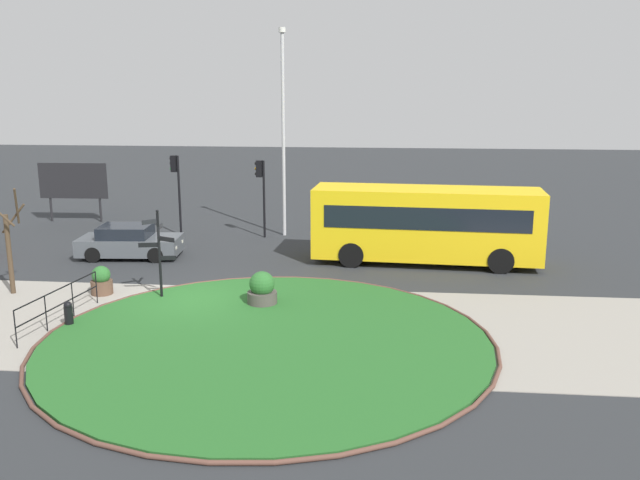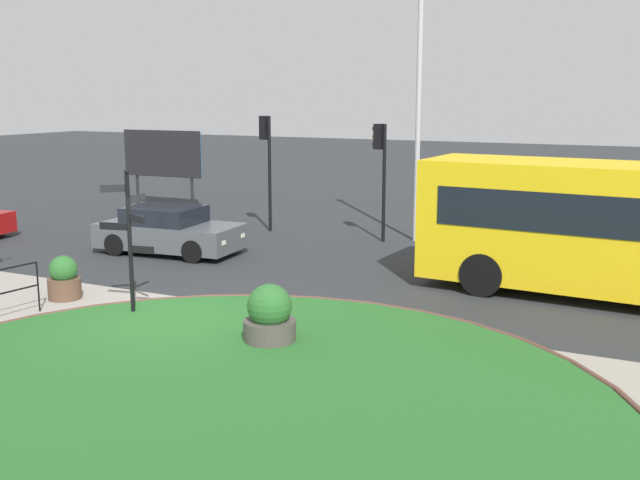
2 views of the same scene
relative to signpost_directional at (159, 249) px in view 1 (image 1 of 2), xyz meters
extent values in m
plane|color=#282B2D|center=(1.05, -0.11, -1.76)|extent=(120.00, 120.00, 0.00)
cube|color=gray|center=(1.05, -2.27, -1.75)|extent=(32.00, 7.70, 0.02)
cylinder|color=#235B23|center=(4.21, -3.52, -1.71)|extent=(12.49, 12.49, 0.10)
torus|color=brown|center=(4.21, -3.52, -1.70)|extent=(12.80, 12.80, 0.11)
cylinder|color=black|center=(0.00, 0.00, -0.27)|extent=(0.09, 0.09, 2.97)
sphere|color=black|center=(0.00, 0.00, 1.26)|extent=(0.10, 0.10, 0.10)
cube|color=black|center=(-0.22, -0.19, 0.94)|extent=(0.40, 0.35, 0.15)
cube|color=black|center=(-0.03, 0.33, 0.68)|extent=(0.09, 0.56, 0.15)
cube|color=black|center=(0.33, -0.14, 0.35)|extent=(0.58, 0.28, 0.15)
cube|color=black|center=(-0.35, -0.07, 0.13)|extent=(0.62, 0.15, 0.15)
cube|color=black|center=(0.29, 0.06, -0.33)|extent=(0.49, 0.13, 0.15)
cylinder|color=black|center=(-1.87, -2.88, -1.45)|extent=(0.26, 0.26, 0.63)
sphere|color=black|center=(-1.87, -2.88, -1.09)|extent=(0.24, 0.24, 0.24)
cube|color=black|center=(-2.23, -2.67, -0.67)|extent=(0.56, 4.02, 0.03)
cube|color=black|center=(-2.23, -2.67, -1.16)|extent=(0.56, 4.02, 0.03)
cylinder|color=black|center=(-1.97, -0.67, -1.21)|extent=(0.04, 0.04, 1.09)
cylinder|color=black|center=(-2.14, -2.01, -1.21)|extent=(0.04, 0.04, 1.09)
cylinder|color=black|center=(-2.32, -3.34, -1.21)|extent=(0.04, 0.04, 1.09)
cylinder|color=black|center=(-2.49, -4.68, -1.21)|extent=(0.04, 0.04, 1.09)
cube|color=yellow|center=(9.10, 5.72, -0.09)|extent=(9.15, 2.99, 2.78)
cube|color=black|center=(9.18, 6.94, 0.30)|extent=(7.91, 0.53, 0.88)
cube|color=black|center=(9.02, 4.49, 0.30)|extent=(7.91, 0.53, 0.88)
cube|color=black|center=(13.61, 5.43, 0.05)|extent=(0.15, 1.99, 1.10)
cube|color=black|center=(13.61, 5.43, 1.08)|extent=(0.11, 1.33, 0.28)
cylinder|color=black|center=(12.05, 6.64, -1.26)|extent=(1.02, 0.36, 1.00)
cylinder|color=black|center=(11.90, 4.42, -1.26)|extent=(1.02, 0.36, 1.00)
cylinder|color=black|center=(6.29, 7.01, -1.26)|extent=(1.02, 0.36, 1.00)
cylinder|color=black|center=(6.15, 4.79, -1.26)|extent=(1.02, 0.36, 1.00)
cube|color=#474C51|center=(-3.18, 5.48, -1.23)|extent=(4.28, 2.21, 0.70)
cube|color=black|center=(-3.34, 5.47, -0.64)|extent=(2.17, 1.83, 0.49)
cube|color=#EAEACC|center=(-1.14, 6.21, -1.20)|extent=(0.04, 0.20, 0.12)
cube|color=#EAEACC|center=(-1.06, 5.07, -1.20)|extent=(0.04, 0.20, 0.12)
cylinder|color=black|center=(-1.96, 6.45, -1.44)|extent=(0.66, 0.27, 0.64)
cylinder|color=black|center=(-1.83, 4.71, -1.44)|extent=(0.66, 0.27, 0.64)
cylinder|color=black|center=(-4.52, 6.25, -1.44)|extent=(0.66, 0.27, 0.64)
cylinder|color=black|center=(-4.39, 4.51, -1.44)|extent=(0.66, 0.27, 0.64)
cylinder|color=black|center=(1.75, 9.85, 0.07)|extent=(0.11, 0.11, 3.66)
cube|color=black|center=(1.55, 9.88, 1.52)|extent=(0.30, 0.30, 0.78)
sphere|color=black|center=(1.40, 9.90, 1.76)|extent=(0.16, 0.16, 0.16)
sphere|color=#F2A519|center=(1.40, 9.90, 1.52)|extent=(0.16, 0.16, 0.16)
sphere|color=black|center=(1.40, 9.90, 1.27)|extent=(0.16, 0.16, 0.16)
cylinder|color=black|center=(-2.35, 9.89, 0.17)|extent=(0.11, 0.11, 3.85)
cube|color=black|center=(-2.56, 9.94, 1.71)|extent=(0.31, 0.31, 0.78)
sphere|color=black|center=(-2.70, 9.97, 1.95)|extent=(0.16, 0.16, 0.16)
sphere|color=black|center=(-2.70, 9.97, 1.71)|extent=(0.16, 0.16, 0.16)
sphere|color=green|center=(-2.70, 9.97, 1.46)|extent=(0.16, 0.16, 0.16)
cylinder|color=#B7B7BC|center=(2.63, 10.41, 2.95)|extent=(0.16, 0.16, 9.42)
cylinder|color=silver|center=(2.63, 10.41, 7.78)|extent=(0.32, 0.32, 0.22)
cylinder|color=black|center=(-10.30, 12.69, -0.66)|extent=(0.12, 0.12, 2.19)
cylinder|color=black|center=(-7.61, 12.78, -0.66)|extent=(0.12, 0.12, 2.19)
cube|color=#1E66B2|center=(-8.96, 12.74, 0.43)|extent=(3.59, 0.24, 1.77)
cube|color=black|center=(-8.96, 12.67, 0.43)|extent=(3.69, 0.15, 1.87)
cylinder|color=#47423D|center=(3.51, -0.37, -1.52)|extent=(0.97, 0.97, 0.48)
sphere|color=#286028|center=(3.51, -0.37, -1.01)|extent=(0.83, 0.83, 0.83)
cylinder|color=brown|center=(-2.22, 0.33, -1.51)|extent=(0.74, 0.74, 0.50)
sphere|color=#286028|center=(-2.22, 0.33, -1.06)|extent=(0.62, 0.62, 0.62)
cylinder|color=#423323|center=(-5.34, 0.12, -0.36)|extent=(0.17, 0.17, 2.79)
cylinder|color=#423323|center=(-5.32, 0.56, 0.81)|extent=(0.95, 0.10, 1.07)
cylinder|color=#423323|center=(-5.24, -0.24, 1.08)|extent=(0.79, 0.27, 0.83)
cylinder|color=#423323|center=(-5.00, 0.29, 1.29)|extent=(0.44, 0.76, 1.33)
camera|label=1|loc=(7.41, -20.99, 5.19)|focal=37.63mm
camera|label=2|loc=(10.18, -11.90, 2.82)|focal=42.23mm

